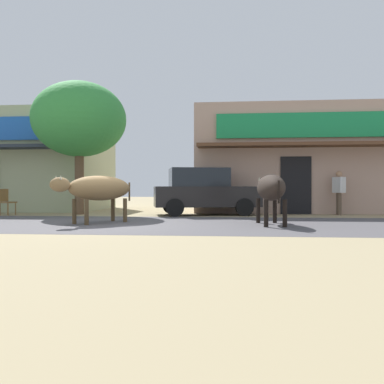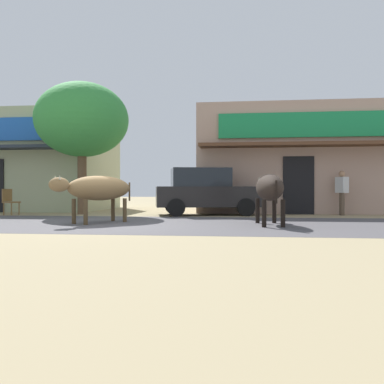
{
  "view_description": "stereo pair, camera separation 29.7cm",
  "coord_description": "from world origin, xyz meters",
  "views": [
    {
      "loc": [
        3.33,
        -11.02,
        0.9
      ],
      "look_at": [
        2.14,
        1.34,
        0.83
      ],
      "focal_mm": 39.91,
      "sensor_mm": 36.0,
      "label": 1
    },
    {
      "loc": [
        3.62,
        -10.99,
        0.9
      ],
      "look_at": [
        2.14,
        1.34,
        0.83
      ],
      "focal_mm": 39.91,
      "sensor_mm": 36.0,
      "label": 2
    }
  ],
  "objects": [
    {
      "name": "ground",
      "position": [
        0.0,
        0.0,
        0.0
      ],
      "size": [
        80.0,
        80.0,
        0.0
      ],
      "primitive_type": "plane",
      "color": "#9D8C67"
    },
    {
      "name": "pedestrian_by_shop",
      "position": [
        7.04,
        4.4,
        0.9
      ],
      "size": [
        0.43,
        0.61,
        1.55
      ],
      "color": "brown",
      "rests_on": "ground"
    },
    {
      "name": "cafe_chair_near_tree",
      "position": [
        -4.58,
        3.18,
        0.51
      ],
      "size": [
        0.54,
        0.54,
        0.92
      ],
      "color": "brown",
      "rests_on": "ground"
    },
    {
      "name": "storefront_right_club",
      "position": [
        6.07,
        7.3,
        2.08
      ],
      "size": [
        8.39,
        5.95,
        4.14
      ],
      "color": "tan",
      "rests_on": "ground"
    },
    {
      "name": "cow_near_brown",
      "position": [
        -0.24,
        0.03,
        0.92
      ],
      "size": [
        1.79,
        2.42,
        1.27
      ],
      "color": "olive",
      "rests_on": "ground"
    },
    {
      "name": "storefront_left_cafe",
      "position": [
        -6.15,
        7.3,
        2.1
      ],
      "size": [
        7.24,
        5.95,
        4.18
      ],
      "color": "#A3AD85",
      "rests_on": "ground"
    },
    {
      "name": "roadside_tree",
      "position": [
        -2.21,
        3.92,
        3.42
      ],
      "size": [
        3.37,
        3.37,
        4.79
      ],
      "color": "brown",
      "rests_on": "ground"
    },
    {
      "name": "parked_hatchback_car",
      "position": [
        2.3,
        3.95,
        0.84
      ],
      "size": [
        3.91,
        2.43,
        1.64
      ],
      "color": "black",
      "rests_on": "ground"
    },
    {
      "name": "cow_far_dark",
      "position": [
        4.27,
        -0.02,
        0.93
      ],
      "size": [
        0.8,
        2.58,
        1.27
      ],
      "color": "#2C221C",
      "rests_on": "ground"
    },
    {
      "name": "asphalt_road",
      "position": [
        0.0,
        0.0,
        0.0
      ],
      "size": [
        72.0,
        5.65,
        0.0
      ],
      "primitive_type": "cube",
      "color": "#4B484C",
      "rests_on": "ground"
    }
  ]
}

